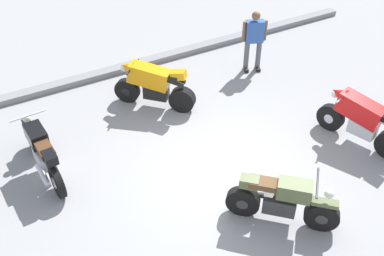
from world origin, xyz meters
The scene contains 7 objects.
ground_plane centered at (0.00, 0.00, 0.00)m, with size 40.00×40.00×0.00m, color gray.
curb_edge centered at (0.00, 4.60, 0.07)m, with size 14.00×0.30×0.15m, color gray.
motorcycle_red_sportbike centered at (3.00, -0.49, 0.59)m, with size 0.90×1.91×1.14m.
motorcycle_black_cruiser centered at (-3.01, 1.77, 0.52)m, with size 0.70×2.09×1.09m.
motorcycle_olive_vintage centered at (0.24, -1.42, 0.49)m, with size 1.53×1.46×1.07m.
motorcycle_orange_sportbike centered at (-0.20, 2.78, 0.59)m, with size 1.51×1.52×1.14m.
person_in_blue_shirt centered at (2.75, 3.04, 0.91)m, with size 0.62×0.44×1.61m.
Camera 1 is at (-3.67, -5.31, 6.28)m, focal length 42.72 mm.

